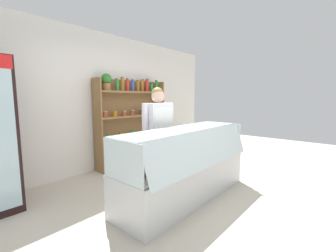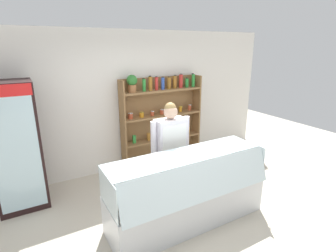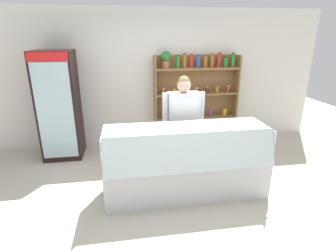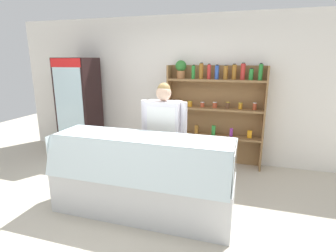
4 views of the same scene
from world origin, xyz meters
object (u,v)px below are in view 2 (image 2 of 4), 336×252
Objects in this scene: shop_clerk at (171,144)px; shelving_unit at (160,114)px; drinks_fridge at (16,147)px; deli_display_case at (187,201)px.

shelving_unit is at bearing 68.64° from shop_clerk.
drinks_fridge is at bearing 154.54° from shop_clerk.
deli_display_case is 0.89m from shop_clerk.
shop_clerk is (0.09, 0.62, 0.64)m from deli_display_case.
shelving_unit is 1.43m from shop_clerk.
shelving_unit reaches higher than shop_clerk.
shelving_unit is at bearing 7.33° from drinks_fridge.
deli_display_case is (-0.61, -1.94, -0.74)m from shelving_unit.
drinks_fridge reaches higher than shop_clerk.
drinks_fridge is at bearing -172.67° from shelving_unit.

